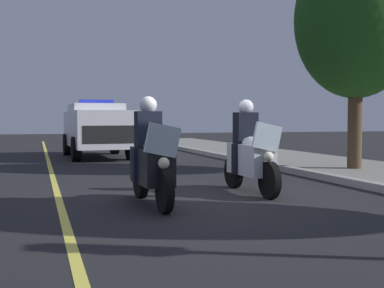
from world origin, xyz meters
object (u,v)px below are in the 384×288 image
(police_motorcycle_lead_left, at_px, (151,161))
(tree_mid_block, at_px, (357,20))
(police_motorcycle_lead_right, at_px, (250,155))
(police_suv, at_px, (97,127))

(police_motorcycle_lead_left, distance_m, tree_mid_block, 7.56)
(police_motorcycle_lead_right, bearing_deg, tree_mid_block, 122.42)
(police_motorcycle_lead_left, distance_m, police_suv, 10.32)
(police_motorcycle_lead_right, height_order, tree_mid_block, tree_mid_block)
(police_motorcycle_lead_left, xyz_separation_m, police_suv, (-10.31, 0.32, 0.37))
(police_motorcycle_lead_right, xyz_separation_m, tree_mid_block, (-2.56, 4.03, 3.17))
(tree_mid_block, bearing_deg, police_suv, -140.95)
(police_motorcycle_lead_left, xyz_separation_m, police_motorcycle_lead_right, (-0.71, 2.00, 0.00))
(police_motorcycle_lead_left, bearing_deg, police_motorcycle_lead_right, 109.46)
(police_motorcycle_lead_left, relative_size, police_motorcycle_lead_right, 1.00)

